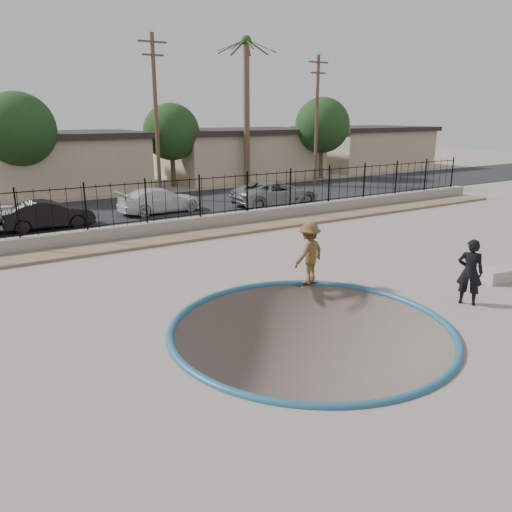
{
  "coord_description": "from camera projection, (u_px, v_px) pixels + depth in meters",
  "views": [
    {
      "loc": [
        -7.12,
        -9.85,
        5.09
      ],
      "look_at": [
        0.29,
        2.0,
        1.09
      ],
      "focal_mm": 35.0,
      "sensor_mm": 36.0,
      "label": 1
    }
  ],
  "objects": [
    {
      "name": "ground",
      "position": [
        137.0,
        252.0,
        23.14
      ],
      "size": [
        120.0,
        120.0,
        2.2
      ],
      "primitive_type": "cube",
      "color": "gray",
      "rests_on": "ground"
    },
    {
      "name": "bowl_pit",
      "position": [
        311.0,
        329.0,
        12.25
      ],
      "size": [
        6.84,
        6.84,
        1.8
      ],
      "primitive_type": null,
      "color": "#473E37",
      "rests_on": "ground"
    },
    {
      "name": "coping_ring",
      "position": [
        311.0,
        329.0,
        12.25
      ],
      "size": [
        7.04,
        7.04,
        0.2
      ],
      "primitive_type": "torus",
      "color": "#245777",
      "rests_on": "ground"
    },
    {
      "name": "rock_strip",
      "position": [
        158.0,
        240.0,
        20.54
      ],
      "size": [
        42.0,
        1.6,
        0.11
      ],
      "primitive_type": "cube",
      "color": "#8B7A5B",
      "rests_on": "ground"
    },
    {
      "name": "retaining_wall",
      "position": [
        148.0,
        230.0,
        21.37
      ],
      "size": [
        42.0,
        0.45,
        0.6
      ],
      "primitive_type": "cube",
      "color": "gray",
      "rests_on": "ground"
    },
    {
      "name": "fence",
      "position": [
        146.0,
        202.0,
        21.04
      ],
      "size": [
        40.0,
        0.04,
        1.8
      ],
      "color": "black",
      "rests_on": "retaining_wall"
    },
    {
      "name": "street",
      "position": [
        104.0,
        211.0,
        26.91
      ],
      "size": [
        90.0,
        8.0,
        0.04
      ],
      "primitive_type": "cube",
      "color": "black",
      "rests_on": "ground"
    },
    {
      "name": "house_center",
      "position": [
        63.0,
        161.0,
        34.12
      ],
      "size": [
        10.6,
        8.6,
        3.9
      ],
      "color": "tan",
      "rests_on": "ground"
    },
    {
      "name": "house_east",
      "position": [
        240.0,
        153.0,
        41.26
      ],
      "size": [
        12.6,
        8.6,
        3.9
      ],
      "color": "tan",
      "rests_on": "ground"
    },
    {
      "name": "house_east_far",
      "position": [
        364.0,
        147.0,
        48.39
      ],
      "size": [
        11.6,
        8.6,
        3.9
      ],
      "color": "tan",
      "rests_on": "ground"
    },
    {
      "name": "palm_right",
      "position": [
        246.0,
        81.0,
        35.09
      ],
      "size": [
        2.3,
        2.3,
        10.3
      ],
      "color": "brown",
      "rests_on": "ground"
    },
    {
      "name": "utility_pole_mid",
      "position": [
        156.0,
        116.0,
        29.22
      ],
      "size": [
        1.7,
        0.24,
        9.5
      ],
      "color": "#473323",
      "rests_on": "ground"
    },
    {
      "name": "utility_pole_right",
      "position": [
        317.0,
        119.0,
        35.41
      ],
      "size": [
        1.7,
        0.24,
        9.0
      ],
      "color": "#473323",
      "rests_on": "ground"
    },
    {
      "name": "street_tree_left",
      "position": [
        18.0,
        130.0,
        29.13
      ],
      "size": [
        4.32,
        4.32,
        6.36
      ],
      "color": "#473323",
      "rests_on": "ground"
    },
    {
      "name": "street_tree_mid",
      "position": [
        171.0,
        132.0,
        35.14
      ],
      "size": [
        3.96,
        3.96,
        5.83
      ],
      "color": "#473323",
      "rests_on": "ground"
    },
    {
      "name": "street_tree_right",
      "position": [
        322.0,
        125.0,
        39.53
      ],
      "size": [
        4.32,
        4.32,
        6.36
      ],
      "color": "#473323",
      "rests_on": "ground"
    },
    {
      "name": "skater",
      "position": [
        309.0,
        256.0,
        15.09
      ],
      "size": [
        1.35,
        1.0,
        1.87
      ],
      "primitive_type": "imported",
      "rotation": [
        0.0,
        0.0,
        3.42
      ],
      "color": "brown",
      "rests_on": "ground"
    },
    {
      "name": "skateboard",
      "position": [
        308.0,
        283.0,
        15.33
      ],
      "size": [
        0.85,
        0.22,
        0.07
      ],
      "rotation": [
        0.0,
        0.0,
        -0.01
      ],
      "color": "black",
      "rests_on": "ground"
    },
    {
      "name": "videographer",
      "position": [
        470.0,
        272.0,
        13.62
      ],
      "size": [
        0.74,
        0.81,
        1.85
      ],
      "primitive_type": "imported",
      "rotation": [
        0.0,
        0.0,
        2.16
      ],
      "color": "black",
      "rests_on": "ground"
    },
    {
      "name": "concrete_ledge",
      "position": [
        503.0,
        274.0,
        15.79
      ],
      "size": [
        1.7,
        0.98,
        0.4
      ],
      "primitive_type": "cube",
      "rotation": [
        0.0,
        0.0,
        -0.19
      ],
      "color": "#9C948B",
      "rests_on": "ground"
    },
    {
      "name": "car_b",
      "position": [
        48.0,
        215.0,
        22.58
      ],
      "size": [
        3.92,
        1.42,
        1.28
      ],
      "primitive_type": "imported",
      "rotation": [
        0.0,
        0.0,
        1.56
      ],
      "color": "black",
      "rests_on": "street"
    },
    {
      "name": "car_c",
      "position": [
        160.0,
        200.0,
        26.33
      ],
      "size": [
        4.57,
        2.11,
        1.29
      ],
      "primitive_type": "imported",
      "rotation": [
        0.0,
        0.0,
        1.64
      ],
      "color": "white",
      "rests_on": "street"
    },
    {
      "name": "car_d",
      "position": [
        276.0,
        193.0,
        28.24
      ],
      "size": [
        5.13,
        2.39,
        1.42
      ],
      "primitive_type": "imported",
      "rotation": [
        0.0,
        0.0,
        1.56
      ],
      "color": "gray",
      "rests_on": "street"
    }
  ]
}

